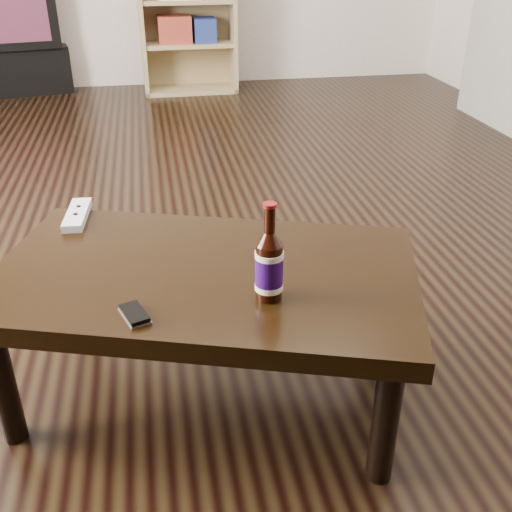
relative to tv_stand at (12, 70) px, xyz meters
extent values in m
cube|color=black|center=(1.08, -2.91, -0.18)|extent=(5.00, 6.00, 0.01)
cube|color=black|center=(0.00, 0.00, 0.00)|extent=(0.95, 0.61, 0.35)
cube|color=red|center=(0.05, -0.24, 0.47)|extent=(0.64, 0.13, 0.47)
cube|color=tan|center=(1.05, -0.24, 0.50)|extent=(0.04, 0.34, 1.36)
cube|color=tan|center=(1.75, -0.23, 0.50)|extent=(0.04, 0.34, 1.36)
cube|color=tan|center=(1.40, -0.23, -0.16)|extent=(0.74, 0.35, 0.03)
cube|color=tan|center=(1.40, -0.23, 0.19)|extent=(0.67, 0.31, 0.03)
cube|color=tan|center=(1.40, -0.23, 0.50)|extent=(0.67, 0.31, 0.03)
cube|color=#9F3828|center=(1.30, -0.25, 0.30)|extent=(0.25, 0.21, 0.20)
cube|color=navy|center=(1.53, -0.25, 0.29)|extent=(0.17, 0.21, 0.18)
cube|color=black|center=(1.15, -3.86, 0.19)|extent=(1.19, 0.91, 0.05)
cylinder|color=black|center=(0.64, -3.94, 0.00)|extent=(0.08, 0.08, 0.34)
cylinder|color=black|center=(1.51, -4.22, 0.00)|extent=(0.08, 0.08, 0.34)
cylinder|color=black|center=(0.79, -3.49, 0.00)|extent=(0.08, 0.08, 0.34)
cylinder|color=black|center=(1.66, -3.77, 0.00)|extent=(0.08, 0.08, 0.34)
cylinder|color=black|center=(1.29, -4.02, 0.29)|extent=(0.06, 0.06, 0.14)
cylinder|color=#24074C|center=(1.29, -4.02, 0.29)|extent=(0.07, 0.07, 0.08)
cylinder|color=#F3E6C6|center=(1.29, -4.02, 0.33)|extent=(0.07, 0.07, 0.01)
cylinder|color=#F3E6C6|center=(1.29, -4.02, 0.25)|extent=(0.07, 0.07, 0.01)
cone|color=black|center=(1.29, -4.02, 0.37)|extent=(0.06, 0.06, 0.03)
cylinder|color=black|center=(1.29, -4.02, 0.42)|extent=(0.03, 0.03, 0.06)
cylinder|color=maroon|center=(1.29, -4.02, 0.45)|extent=(0.03, 0.03, 0.01)
cube|color=silver|center=(0.98, -4.04, 0.22)|extent=(0.07, 0.10, 0.01)
cube|color=black|center=(0.98, -4.04, 0.23)|extent=(0.07, 0.09, 0.01)
cylinder|color=silver|center=(0.99, -4.07, 0.23)|extent=(0.02, 0.02, 0.00)
cube|color=silver|center=(0.82, -3.49, 0.23)|extent=(0.07, 0.21, 0.02)
cylinder|color=black|center=(0.82, -3.46, 0.24)|extent=(0.01, 0.01, 0.00)
cylinder|color=black|center=(0.81, -3.51, 0.24)|extent=(0.01, 0.01, 0.00)
camera|label=1|loc=(1.05, -5.16, 0.96)|focal=42.00mm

